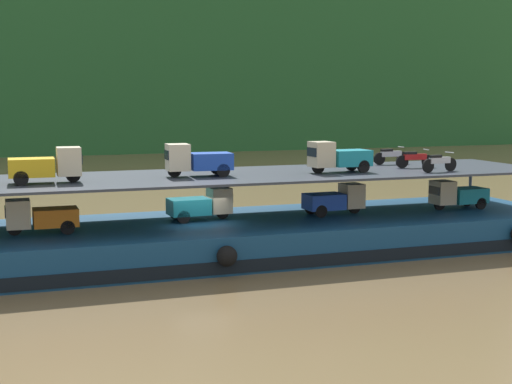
{
  "coord_description": "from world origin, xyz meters",
  "views": [
    {
      "loc": [
        -8.11,
        -30.19,
        6.86
      ],
      "look_at": [
        2.55,
        0.0,
        2.7
      ],
      "focal_mm": 52.14,
      "sensor_mm": 36.0,
      "label": 1
    }
  ],
  "objects_px": {
    "mini_truck_lower_mid": "(201,204)",
    "mini_truck_upper_mid": "(47,165)",
    "mini_truck_upper_fore": "(198,160)",
    "mini_truck_lower_aft": "(41,216)",
    "motorcycle_upper_stbd": "(391,156)",
    "mini_truck_lower_fore": "(335,199)",
    "motorcycle_upper_centre": "(415,159)",
    "cargo_barge": "(200,240)",
    "mini_truck_upper_bow": "(338,157)",
    "mini_truck_lower_bow": "(457,194)",
    "motorcycle_upper_port": "(439,162)"
  },
  "relations": [
    {
      "from": "mini_truck_lower_bow",
      "to": "mini_truck_upper_fore",
      "type": "xyz_separation_m",
      "value": [
        -12.72,
        0.1,
        2.0
      ]
    },
    {
      "from": "mini_truck_upper_mid",
      "to": "mini_truck_lower_bow",
      "type": "bearing_deg",
      "value": 0.83
    },
    {
      "from": "mini_truck_upper_fore",
      "to": "mini_truck_lower_mid",
      "type": "bearing_deg",
      "value": 66.55
    },
    {
      "from": "mini_truck_lower_fore",
      "to": "motorcycle_upper_port",
      "type": "xyz_separation_m",
      "value": [
        4.11,
        -1.99,
        1.74
      ]
    },
    {
      "from": "mini_truck_lower_aft",
      "to": "motorcycle_upper_port",
      "type": "bearing_deg",
      "value": -5.17
    },
    {
      "from": "mini_truck_lower_mid",
      "to": "mini_truck_lower_bow",
      "type": "xyz_separation_m",
      "value": [
        12.37,
        -0.92,
        0.0
      ]
    },
    {
      "from": "mini_truck_lower_fore",
      "to": "mini_truck_upper_mid",
      "type": "xyz_separation_m",
      "value": [
        -12.6,
        -0.64,
        2.0
      ]
    },
    {
      "from": "cargo_barge",
      "to": "motorcycle_upper_port",
      "type": "relative_size",
      "value": 17.69
    },
    {
      "from": "mini_truck_upper_mid",
      "to": "motorcycle_upper_centre",
      "type": "distance_m",
      "value": 16.69
    },
    {
      "from": "mini_truck_lower_aft",
      "to": "mini_truck_upper_bow",
      "type": "height_order",
      "value": "mini_truck_upper_bow"
    },
    {
      "from": "mini_truck_upper_mid",
      "to": "motorcycle_upper_port",
      "type": "relative_size",
      "value": 1.46
    },
    {
      "from": "mini_truck_lower_mid",
      "to": "mini_truck_upper_fore",
      "type": "bearing_deg",
      "value": -113.45
    },
    {
      "from": "mini_truck_lower_fore",
      "to": "cargo_barge",
      "type": "bearing_deg",
      "value": -179.67
    },
    {
      "from": "motorcycle_upper_stbd",
      "to": "mini_truck_upper_fore",
      "type": "bearing_deg",
      "value": -167.91
    },
    {
      "from": "mini_truck_lower_bow",
      "to": "motorcycle_upper_centre",
      "type": "bearing_deg",
      "value": 170.53
    },
    {
      "from": "mini_truck_upper_mid",
      "to": "mini_truck_upper_fore",
      "type": "distance_m",
      "value": 6.12
    },
    {
      "from": "mini_truck_lower_fore",
      "to": "motorcycle_upper_port",
      "type": "height_order",
      "value": "motorcycle_upper_port"
    },
    {
      "from": "mini_truck_lower_mid",
      "to": "mini_truck_lower_aft",
      "type": "bearing_deg",
      "value": -171.54
    },
    {
      "from": "mini_truck_upper_bow",
      "to": "motorcycle_upper_port",
      "type": "xyz_separation_m",
      "value": [
        4.35,
        -1.23,
        -0.26
      ]
    },
    {
      "from": "mini_truck_lower_mid",
      "to": "mini_truck_upper_fore",
      "type": "relative_size",
      "value": 1.0
    },
    {
      "from": "mini_truck_lower_aft",
      "to": "motorcycle_upper_stbd",
      "type": "height_order",
      "value": "motorcycle_upper_stbd"
    },
    {
      "from": "mini_truck_lower_bow",
      "to": "mini_truck_lower_aft",
      "type": "bearing_deg",
      "value": -179.75
    },
    {
      "from": "motorcycle_upper_stbd",
      "to": "motorcycle_upper_centre",
      "type": "bearing_deg",
      "value": -85.66
    },
    {
      "from": "motorcycle_upper_port",
      "to": "motorcycle_upper_centre",
      "type": "height_order",
      "value": "same"
    },
    {
      "from": "mini_truck_lower_mid",
      "to": "motorcycle_upper_centre",
      "type": "height_order",
      "value": "motorcycle_upper_centre"
    },
    {
      "from": "mini_truck_lower_fore",
      "to": "motorcycle_upper_stbd",
      "type": "bearing_deg",
      "value": 26.61
    },
    {
      "from": "mini_truck_lower_mid",
      "to": "mini_truck_upper_mid",
      "type": "distance_m",
      "value": 6.87
    },
    {
      "from": "mini_truck_lower_aft",
      "to": "mini_truck_lower_bow",
      "type": "xyz_separation_m",
      "value": [
        19.12,
        0.08,
        0.0
      ]
    },
    {
      "from": "motorcycle_upper_stbd",
      "to": "mini_truck_upper_mid",
      "type": "bearing_deg",
      "value": -171.03
    },
    {
      "from": "mini_truck_lower_bow",
      "to": "motorcycle_upper_centre",
      "type": "distance_m",
      "value": 2.8
    },
    {
      "from": "mini_truck_upper_fore",
      "to": "mini_truck_upper_bow",
      "type": "bearing_deg",
      "value": -4.48
    },
    {
      "from": "mini_truck_lower_mid",
      "to": "mini_truck_lower_fore",
      "type": "relative_size",
      "value": 1.01
    },
    {
      "from": "mini_truck_upper_mid",
      "to": "mini_truck_upper_bow",
      "type": "relative_size",
      "value": 0.99
    },
    {
      "from": "mini_truck_upper_mid",
      "to": "mini_truck_upper_fore",
      "type": "bearing_deg",
      "value": 3.53
    },
    {
      "from": "mini_truck_upper_fore",
      "to": "motorcycle_upper_centre",
      "type": "bearing_deg",
      "value": 1.39
    },
    {
      "from": "mini_truck_upper_fore",
      "to": "motorcycle_upper_centre",
      "type": "height_order",
      "value": "mini_truck_upper_fore"
    },
    {
      "from": "mini_truck_lower_mid",
      "to": "motorcycle_upper_centre",
      "type": "bearing_deg",
      "value": -3.13
    },
    {
      "from": "cargo_barge",
      "to": "motorcycle_upper_port",
      "type": "distance_m",
      "value": 11.12
    },
    {
      "from": "motorcycle_upper_port",
      "to": "motorcycle_upper_stbd",
      "type": "relative_size",
      "value": 1.0
    },
    {
      "from": "mini_truck_lower_bow",
      "to": "motorcycle_upper_port",
      "type": "relative_size",
      "value": 1.46
    },
    {
      "from": "mini_truck_upper_mid",
      "to": "motorcycle_upper_centre",
      "type": "height_order",
      "value": "mini_truck_upper_mid"
    },
    {
      "from": "mini_truck_lower_aft",
      "to": "motorcycle_upper_stbd",
      "type": "xyz_separation_m",
      "value": [
        16.8,
        2.42,
        1.74
      ]
    },
    {
      "from": "motorcycle_upper_port",
      "to": "mini_truck_upper_fore",
      "type": "bearing_deg",
      "value": 170.76
    },
    {
      "from": "cargo_barge",
      "to": "mini_truck_upper_bow",
      "type": "bearing_deg",
      "value": -6.69
    },
    {
      "from": "cargo_barge",
      "to": "mini_truck_lower_fore",
      "type": "xyz_separation_m",
      "value": [
        6.36,
        0.04,
        1.44
      ]
    },
    {
      "from": "mini_truck_lower_mid",
      "to": "mini_truck_upper_mid",
      "type": "relative_size",
      "value": 1.01
    },
    {
      "from": "mini_truck_lower_aft",
      "to": "mini_truck_lower_fore",
      "type": "bearing_deg",
      "value": 2.02
    },
    {
      "from": "mini_truck_upper_fore",
      "to": "mini_truck_upper_bow",
      "type": "height_order",
      "value": "same"
    },
    {
      "from": "cargo_barge",
      "to": "motorcycle_upper_centre",
      "type": "height_order",
      "value": "motorcycle_upper_centre"
    },
    {
      "from": "cargo_barge",
      "to": "mini_truck_lower_aft",
      "type": "relative_size",
      "value": 12.22
    }
  ]
}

